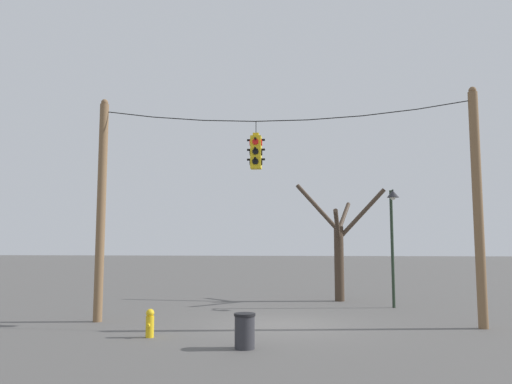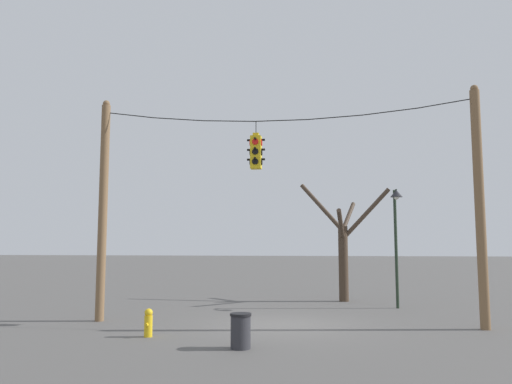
{
  "view_description": "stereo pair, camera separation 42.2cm",
  "coord_description": "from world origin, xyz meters",
  "px_view_note": "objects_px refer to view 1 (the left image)",
  "views": [
    {
      "loc": [
        0.96,
        -15.76,
        2.46
      ],
      "look_at": [
        -0.82,
        -0.03,
        4.15
      ],
      "focal_mm": 35.0,
      "sensor_mm": 36.0,
      "label": 1
    },
    {
      "loc": [
        1.38,
        -15.71,
        2.46
      ],
      "look_at": [
        -0.82,
        -0.03,
        4.15
      ],
      "focal_mm": 35.0,
      "sensor_mm": 36.0,
      "label": 2
    }
  ],
  "objects_px": {
    "utility_pole_right": "(478,205)",
    "bare_tree": "(339,245)",
    "utility_pole_left": "(101,208)",
    "fire_hydrant": "(150,323)",
    "street_lamp": "(393,220)",
    "traffic_light_near_right_pole": "(256,152)",
    "trash_bin": "(245,331)"
  },
  "relations": [
    {
      "from": "trash_bin",
      "to": "utility_pole_left",
      "type": "bearing_deg",
      "value": 145.35
    },
    {
      "from": "utility_pole_left",
      "to": "street_lamp",
      "type": "height_order",
      "value": "utility_pole_left"
    },
    {
      "from": "traffic_light_near_right_pole",
      "to": "trash_bin",
      "type": "distance_m",
      "value": 6.22
    },
    {
      "from": "traffic_light_near_right_pole",
      "to": "trash_bin",
      "type": "xyz_separation_m",
      "value": [
        0.14,
        -3.66,
        -5.03
      ]
    },
    {
      "from": "traffic_light_near_right_pole",
      "to": "street_lamp",
      "type": "relative_size",
      "value": 0.33
    },
    {
      "from": "fire_hydrant",
      "to": "trash_bin",
      "type": "bearing_deg",
      "value": -23.2
    },
    {
      "from": "fire_hydrant",
      "to": "traffic_light_near_right_pole",
      "type": "bearing_deg",
      "value": 43.92
    },
    {
      "from": "utility_pole_left",
      "to": "bare_tree",
      "type": "relative_size",
      "value": 1.38
    },
    {
      "from": "trash_bin",
      "to": "traffic_light_near_right_pole",
      "type": "bearing_deg",
      "value": 92.2
    },
    {
      "from": "street_lamp",
      "to": "utility_pole_left",
      "type": "bearing_deg",
      "value": -156.0
    },
    {
      "from": "trash_bin",
      "to": "fire_hydrant",
      "type": "bearing_deg",
      "value": 156.8
    },
    {
      "from": "bare_tree",
      "to": "utility_pole_right",
      "type": "bearing_deg",
      "value": -61.22
    },
    {
      "from": "utility_pole_left",
      "to": "utility_pole_right",
      "type": "bearing_deg",
      "value": 0.0
    },
    {
      "from": "utility_pole_right",
      "to": "bare_tree",
      "type": "bearing_deg",
      "value": 118.78
    },
    {
      "from": "utility_pole_right",
      "to": "bare_tree",
      "type": "height_order",
      "value": "utility_pole_right"
    },
    {
      "from": "street_lamp",
      "to": "trash_bin",
      "type": "height_order",
      "value": "street_lamp"
    },
    {
      "from": "utility_pole_left",
      "to": "trash_bin",
      "type": "distance_m",
      "value": 7.21
    },
    {
      "from": "traffic_light_near_right_pole",
      "to": "street_lamp",
      "type": "xyz_separation_m",
      "value": [
        4.94,
        4.49,
        -2.01
      ]
    },
    {
      "from": "utility_pole_right",
      "to": "fire_hydrant",
      "type": "xyz_separation_m",
      "value": [
        -9.37,
        -2.49,
        -3.29
      ]
    },
    {
      "from": "street_lamp",
      "to": "fire_hydrant",
      "type": "relative_size",
      "value": 6.19
    },
    {
      "from": "bare_tree",
      "to": "trash_bin",
      "type": "distance_m",
      "value": 11.16
    },
    {
      "from": "utility_pole_left",
      "to": "fire_hydrant",
      "type": "xyz_separation_m",
      "value": [
        2.56,
        -2.49,
        -3.29
      ]
    },
    {
      "from": "traffic_light_near_right_pole",
      "to": "fire_hydrant",
      "type": "xyz_separation_m",
      "value": [
        -2.58,
        -2.49,
        -5.07
      ]
    },
    {
      "from": "utility_pole_right",
      "to": "trash_bin",
      "type": "distance_m",
      "value": 8.25
    },
    {
      "from": "utility_pole_left",
      "to": "street_lamp",
      "type": "relative_size",
      "value": 1.58
    },
    {
      "from": "utility_pole_right",
      "to": "fire_hydrant",
      "type": "height_order",
      "value": "utility_pole_right"
    },
    {
      "from": "utility_pole_right",
      "to": "street_lamp",
      "type": "relative_size",
      "value": 1.58
    },
    {
      "from": "utility_pole_right",
      "to": "fire_hydrant",
      "type": "bearing_deg",
      "value": -165.12
    },
    {
      "from": "street_lamp",
      "to": "fire_hydrant",
      "type": "bearing_deg",
      "value": -137.15
    },
    {
      "from": "bare_tree",
      "to": "fire_hydrant",
      "type": "relative_size",
      "value": 7.08
    },
    {
      "from": "street_lamp",
      "to": "utility_pole_right",
      "type": "bearing_deg",
      "value": -67.76
    },
    {
      "from": "utility_pole_right",
      "to": "traffic_light_near_right_pole",
      "type": "bearing_deg",
      "value": 180.0
    }
  ]
}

